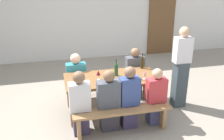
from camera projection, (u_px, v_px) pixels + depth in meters
ground_plane at (112, 111)px, 5.30m from camera, size 24.00×24.00×0.00m
back_wall at (85, 8)px, 7.99m from camera, size 14.00×0.20×3.20m
wooden_door at (161, 23)px, 8.61m from camera, size 0.90×0.06×2.10m
tasting_table at (112, 81)px, 5.06m from camera, size 1.82×0.88×0.75m
bench_near at (122, 114)px, 4.50m from camera, size 1.72×0.30×0.45m
bench_far at (104, 81)px, 5.84m from camera, size 1.72×0.30×0.45m
wine_bottle_0 at (132, 73)px, 4.94m from camera, size 0.08×0.08×0.29m
wine_bottle_1 at (142, 62)px, 5.45m from camera, size 0.07×0.07×0.32m
wine_bottle_2 at (116, 70)px, 5.06m from camera, size 0.08×0.08×0.33m
wine_glass_0 at (145, 74)px, 4.91m from camera, size 0.07×0.07×0.16m
wine_glass_1 at (98, 73)px, 4.88m from camera, size 0.08×0.08×0.18m
wine_glass_2 at (78, 80)px, 4.62m from camera, size 0.08×0.08×0.17m
seated_guest_near_0 at (80, 104)px, 4.41m from camera, size 0.36×0.24×1.16m
seated_guest_near_1 at (109, 102)px, 4.53m from camera, size 0.41×0.24×1.13m
seated_guest_near_2 at (129, 99)px, 4.60m from camera, size 0.36×0.24×1.17m
seated_guest_near_3 at (156, 98)px, 4.73m from camera, size 0.36×0.24×1.09m
seated_guest_far_0 at (76, 79)px, 5.51m from camera, size 0.41×0.24×1.09m
seated_guest_far_1 at (135, 74)px, 5.79m from camera, size 0.40×0.24×1.13m
standing_host at (181, 69)px, 5.24m from camera, size 0.34×0.24×1.69m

